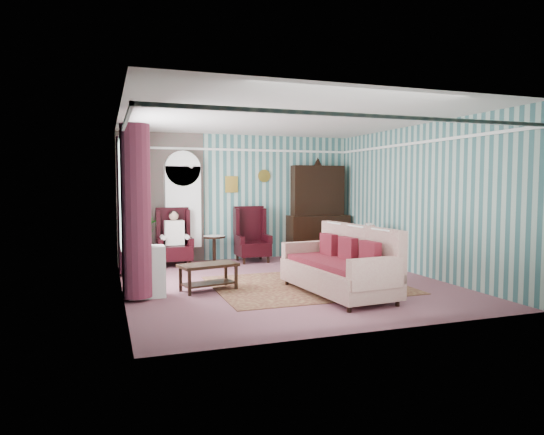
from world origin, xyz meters
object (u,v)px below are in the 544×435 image
object	(u,v)px
bookcase	(183,213)
wingback_left	(174,237)
wingback_right	(253,234)
plant_stand	(147,272)
coffee_table	(208,277)
seated_woman	(174,239)
dresser_hutch	(318,208)
sofa	(337,261)
nest_table	(379,254)
floral_armchair	(356,245)
round_side_table	(214,249)

from	to	relation	value
bookcase	wingback_left	bearing A→B (deg)	-122.66
wingback_right	plant_stand	size ratio (longest dim) A/B	1.56
plant_stand	coffee_table	xyz separation A→B (m)	(1.00, 0.14, -0.18)
wingback_right	seated_woman	size ratio (longest dim) A/B	1.06
dresser_hutch	bookcase	bearing A→B (deg)	177.89
wingback_left	sofa	distance (m)	4.13
nest_table	coffee_table	world-z (taller)	nest_table
bookcase	plant_stand	size ratio (longest dim) A/B	2.80
wingback_left	floral_armchair	xyz separation A→B (m)	(3.50, -1.59, -0.13)
wingback_left	floral_armchair	distance (m)	3.85
wingback_right	plant_stand	world-z (taller)	wingback_right
nest_table	sofa	distance (m)	2.86
seated_woman	plant_stand	world-z (taller)	seated_woman
dresser_hutch	sofa	bearing A→B (deg)	-110.36
seated_woman	bookcase	bearing A→B (deg)	57.34
bookcase	nest_table	bearing A→B (deg)	-26.92
bookcase	floral_armchair	bearing A→B (deg)	-31.39
bookcase	dresser_hutch	distance (m)	3.25
wingback_right	nest_table	world-z (taller)	wingback_right
sofa	dresser_hutch	bearing A→B (deg)	-25.36
nest_table	floral_armchair	xyz separation A→B (m)	(-0.57, -0.04, 0.22)
nest_table	floral_armchair	distance (m)	0.61
wingback_left	round_side_table	bearing A→B (deg)	9.46
seated_woman	sofa	distance (m)	4.13
plant_stand	seated_woman	bearing A→B (deg)	73.78
dresser_hutch	floral_armchair	bearing A→B (deg)	-90.00
plant_stand	floral_armchair	xyz separation A→B (m)	(4.30, 1.16, 0.09)
sofa	coffee_table	size ratio (longest dim) A/B	2.35
wingback_left	coffee_table	world-z (taller)	wingback_left
wingback_left	round_side_table	world-z (taller)	wingback_left
round_side_table	floral_armchair	bearing A→B (deg)	-33.83
wingback_left	coffee_table	bearing A→B (deg)	-85.63
coffee_table	sofa	bearing A→B (deg)	-27.31
wingback_left	seated_woman	bearing A→B (deg)	0.00
nest_table	sofa	bearing A→B (deg)	-134.61
floral_armchair	wingback_right	bearing A→B (deg)	71.31
seated_woman	floral_armchair	distance (m)	3.85
dresser_hutch	floral_armchair	distance (m)	1.99
bookcase	dresser_hutch	xyz separation A→B (m)	(3.25, -0.12, 0.06)
wingback_left	sofa	size ratio (longest dim) A/B	0.56
nest_table	sofa	size ratio (longest dim) A/B	0.24
bookcase	floral_armchair	world-z (taller)	bookcase
dresser_hutch	wingback_left	size ratio (longest dim) A/B	1.89
wingback_right	sofa	distance (m)	3.59
wingback_left	wingback_right	size ratio (longest dim) A/B	1.00
wingback_left	seated_woman	xyz separation A→B (m)	(0.00, 0.00, -0.04)
wingback_right	seated_woman	distance (m)	1.75
seated_woman	plant_stand	distance (m)	2.87
round_side_table	sofa	size ratio (longest dim) A/B	0.27
bookcase	dresser_hutch	bearing A→B (deg)	-2.11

